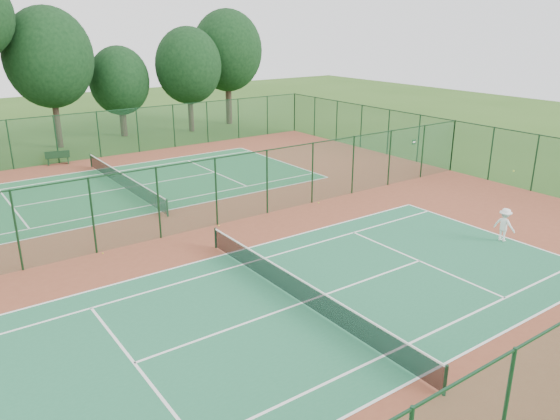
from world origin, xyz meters
name	(u,v)px	position (x,y,z in m)	size (l,w,h in m)	color
ground	(190,231)	(0.00, 0.00, 0.00)	(120.00, 120.00, 0.00)	#30561B
red_pad	(190,231)	(0.00, 0.00, 0.01)	(40.00, 36.00, 0.01)	brown
court_near	(302,303)	(0.00, -9.00, 0.01)	(23.77, 10.97, 0.01)	#216B47
court_far	(124,188)	(0.00, 9.00, 0.01)	(23.77, 10.97, 0.01)	#21683A
fence_north	(78,137)	(0.00, 18.00, 1.76)	(40.00, 0.09, 3.50)	#18492B
fence_south	(543,391)	(0.00, -18.00, 1.76)	(40.00, 0.09, 3.50)	#1B5236
fence_east	(453,146)	(20.00, 0.00, 1.76)	(0.09, 36.00, 3.50)	#1B5334
fence_divider	(188,197)	(0.00, 0.00, 1.76)	(40.00, 0.09, 3.50)	#1A5032
tennis_net_near	(302,290)	(0.00, -9.00, 0.54)	(0.10, 12.90, 0.97)	#12321E
tennis_net_far	(123,180)	(0.00, 9.00, 0.54)	(0.10, 12.90, 0.97)	#153A21
player_near	(504,225)	(11.38, -9.72, 0.82)	(1.03, 0.59, 1.59)	white
bench	(58,157)	(-1.71, 17.52, 0.54)	(1.73, 0.88, 1.03)	black
stray_ball_a	(219,226)	(1.47, -0.26, 0.05)	(0.08, 0.08, 0.08)	#BBDB33
stray_ball_b	(319,203)	(7.90, -0.35, 0.05)	(0.07, 0.07, 0.07)	#C9D631
stray_ball_c	(103,253)	(-4.44, -0.29, 0.04)	(0.06, 0.06, 0.06)	gold
evergreen_row	(64,145)	(0.50, 24.25, 0.00)	(39.00, 5.00, 12.00)	black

